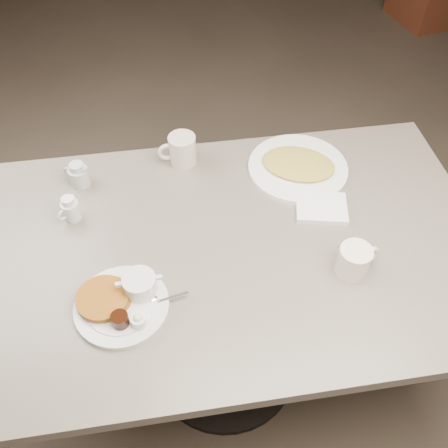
{
  "coord_description": "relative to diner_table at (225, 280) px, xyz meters",
  "views": [
    {
      "loc": [
        -0.13,
        -0.85,
        1.85
      ],
      "look_at": [
        0.0,
        0.02,
        0.82
      ],
      "focal_mm": 39.75,
      "sensor_mm": 36.0,
      "label": 1
    }
  ],
  "objects": [
    {
      "name": "room",
      "position": [
        0.0,
        0.0,
        0.82
      ],
      "size": [
        7.04,
        8.04,
        2.84
      ],
      "color": "#4C3F33",
      "rests_on": "ground"
    },
    {
      "name": "diner_table",
      "position": [
        0.0,
        0.0,
        0.0
      ],
      "size": [
        1.5,
        0.9,
        0.75
      ],
      "color": "slate",
      "rests_on": "ground"
    },
    {
      "name": "main_plate",
      "position": [
        -0.29,
        -0.15,
        0.19
      ],
      "size": [
        0.3,
        0.26,
        0.07
      ],
      "color": "silver",
      "rests_on": "diner_table"
    },
    {
      "name": "coffee_mug_near",
      "position": [
        0.32,
        -0.14,
        0.22
      ],
      "size": [
        0.13,
        0.11,
        0.09
      ],
      "color": "white",
      "rests_on": "diner_table"
    },
    {
      "name": "napkin",
      "position": [
        0.31,
        0.09,
        0.18
      ],
      "size": [
        0.17,
        0.15,
        0.02
      ],
      "color": "white",
      "rests_on": "diner_table"
    },
    {
      "name": "coffee_mug_far",
      "position": [
        -0.08,
        0.37,
        0.22
      ],
      "size": [
        0.13,
        0.09,
        0.1
      ],
      "color": "beige",
      "rests_on": "diner_table"
    },
    {
      "name": "creamer_left",
      "position": [
        -0.43,
        0.17,
        0.21
      ],
      "size": [
        0.07,
        0.07,
        0.08
      ],
      "color": "silver",
      "rests_on": "diner_table"
    },
    {
      "name": "creamer_right",
      "position": [
        -0.41,
        0.32,
        0.21
      ],
      "size": [
        0.09,
        0.06,
        0.08
      ],
      "color": "#BCBDB9",
      "rests_on": "diner_table"
    },
    {
      "name": "hash_plate",
      "position": [
        0.28,
        0.27,
        0.18
      ],
      "size": [
        0.42,
        0.42,
        0.04
      ],
      "color": "white",
      "rests_on": "diner_table"
    }
  ]
}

